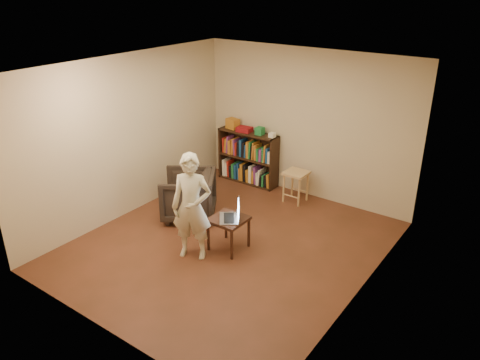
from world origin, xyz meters
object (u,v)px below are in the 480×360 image
Objects in this scene: armchair at (188,195)px; side_table at (229,223)px; stool at (296,178)px; laptop at (233,215)px; bookshelf at (248,160)px; person at (192,207)px.

side_table is (1.12, -0.40, 0.03)m from armchair.
laptop is (0.05, -1.92, 0.11)m from stool.
bookshelf is at bearing 146.92° from armchair.
person reaches higher than stool.
stool reaches higher than side_table.
bookshelf reaches higher than laptop.
armchair is at bearing -126.80° from stool.
armchair is (0.02, -1.75, -0.05)m from bookshelf.
armchair is (-1.14, -1.52, -0.06)m from stool.
laptop is (1.22, -2.15, 0.12)m from bookshelf.
armchair is 1.27m from laptop.
bookshelf is 2.43× the size of side_table.
side_table is 0.32× the size of person.
person is at bearing -123.30° from side_table.
bookshelf is 0.78× the size of person.
armchair is 1.80× the size of laptop.
bookshelf is at bearing 118.00° from side_table.
laptop is 0.31× the size of person.
side_table is at bearing -62.00° from bookshelf.
bookshelf is 2.44m from side_table.
person reaches higher than bookshelf.
stool is at bearing 143.89° from laptop.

